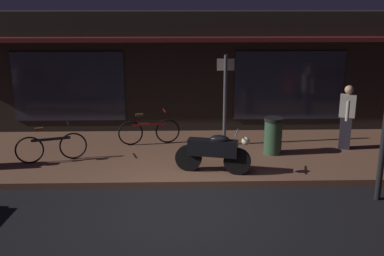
% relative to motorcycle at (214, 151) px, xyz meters
% --- Properties ---
extents(ground_plane, '(60.00, 60.00, 0.00)m').
position_rel_motorcycle_xyz_m(ground_plane, '(-0.76, -1.54, -0.65)').
color(ground_plane, black).
extents(sidewalk_slab, '(18.00, 4.00, 0.15)m').
position_rel_motorcycle_xyz_m(sidewalk_slab, '(-0.76, 1.46, -0.57)').
color(sidewalk_slab, brown).
rests_on(sidewalk_slab, ground_plane).
extents(storefront_building, '(18.00, 3.30, 3.60)m').
position_rel_motorcycle_xyz_m(storefront_building, '(-0.76, 4.85, 1.16)').
color(storefront_building, black).
rests_on(storefront_building, ground_plane).
extents(motorcycle, '(1.68, 0.66, 0.97)m').
position_rel_motorcycle_xyz_m(motorcycle, '(0.00, 0.00, 0.00)').
color(motorcycle, black).
rests_on(motorcycle, sidewalk_slab).
extents(bicycle_parked, '(1.64, 0.45, 0.91)m').
position_rel_motorcycle_xyz_m(bicycle_parked, '(-1.59, 2.17, -0.14)').
color(bicycle_parked, black).
rests_on(bicycle_parked, sidewalk_slab).
extents(bicycle_extra, '(1.59, 0.60, 0.91)m').
position_rel_motorcycle_xyz_m(bicycle_extra, '(-3.83, 0.86, -0.14)').
color(bicycle_extra, black).
rests_on(bicycle_extra, sidewalk_slab).
extents(person_bystander, '(0.43, 0.61, 1.67)m').
position_rel_motorcycle_xyz_m(person_bystander, '(3.53, 1.64, 0.38)').
color(person_bystander, '#28232D').
rests_on(person_bystander, sidewalk_slab).
extents(sign_post, '(0.44, 0.09, 2.40)m').
position_rel_motorcycle_xyz_m(sign_post, '(0.43, 2.05, 0.86)').
color(sign_post, '#47474C').
rests_on(sign_post, sidewalk_slab).
extents(trash_bin, '(0.48, 0.48, 0.93)m').
position_rel_motorcycle_xyz_m(trash_bin, '(1.58, 1.28, -0.03)').
color(trash_bin, '#2D4C33').
rests_on(trash_bin, sidewalk_slab).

